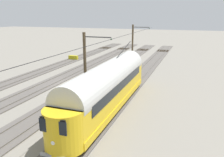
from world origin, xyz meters
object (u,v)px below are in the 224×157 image
(catenary_pole_mid_near, at_px, (86,67))
(vintage_streetcar, at_px, (108,85))
(track_end_bumper, at_px, (73,58))
(catenary_pole_foreground, at_px, (133,45))

(catenary_pole_mid_near, bearing_deg, vintage_streetcar, 163.38)
(track_end_bumper, bearing_deg, catenary_pole_mid_near, 122.51)
(catenary_pole_foreground, height_order, track_end_bumper, catenary_pole_foreground)
(vintage_streetcar, relative_size, track_end_bumper, 9.71)
(vintage_streetcar, height_order, catenary_pole_mid_near, catenary_pole_mid_near)
(catenary_pole_foreground, bearing_deg, catenary_pole_mid_near, 90.00)
(catenary_pole_foreground, relative_size, track_end_bumper, 3.78)
(vintage_streetcar, distance_m, catenary_pole_mid_near, 2.97)
(vintage_streetcar, bearing_deg, catenary_pole_foreground, -81.94)
(catenary_pole_mid_near, bearing_deg, catenary_pole_foreground, -90.00)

